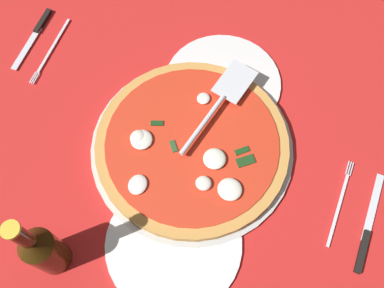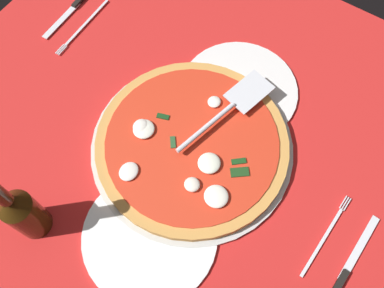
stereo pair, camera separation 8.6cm
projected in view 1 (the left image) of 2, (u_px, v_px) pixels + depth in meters
ground_plane at (174, 154)px, 87.87cm from camera, size 111.37×111.37×0.80cm
checker_pattern at (174, 153)px, 87.47cm from camera, size 111.37×111.37×0.10cm
pizza_pan at (192, 147)px, 87.35cm from camera, size 41.29×41.29×1.14cm
dinner_plate_left at (223, 82)px, 94.12cm from camera, size 25.62×25.62×1.00cm
dinner_plate_right at (174, 243)px, 79.11cm from camera, size 25.42×25.42×1.00cm
pizza at (192, 145)px, 85.80cm from camera, size 39.06×39.06×3.40cm
pizza_server at (220, 101)px, 87.04cm from camera, size 24.97×9.37×1.00cm
place_setting_near at (43, 42)px, 98.95cm from camera, size 21.02×12.73×1.40cm
place_setting_far at (353, 217)px, 81.37cm from camera, size 21.30×14.46×1.40cm
beer_bottle at (42, 249)px, 70.84cm from camera, size 6.00×6.00×22.34cm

